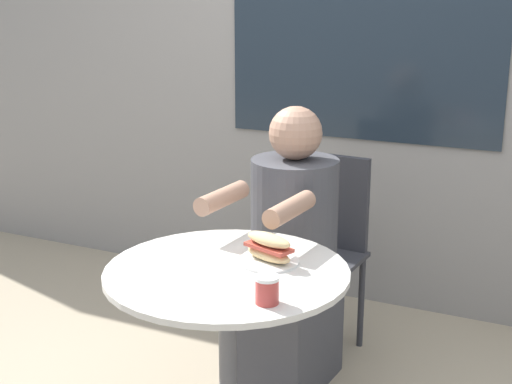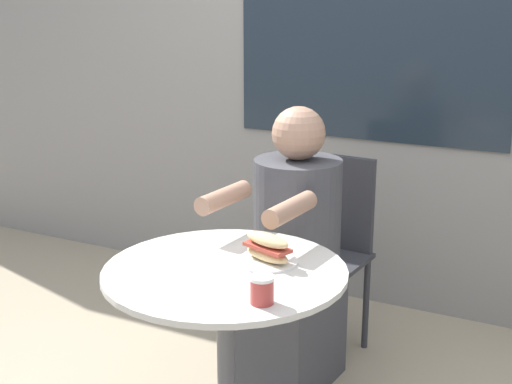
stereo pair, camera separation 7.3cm
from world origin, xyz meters
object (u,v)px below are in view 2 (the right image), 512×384
at_px(seated_diner, 292,269).
at_px(sandwich_on_plate, 267,251).
at_px(diner_chair, 327,237).
at_px(drink_cup, 262,290).
at_px(cafe_table, 226,321).

height_order(seated_diner, sandwich_on_plate, seated_diner).
relative_size(diner_chair, drink_cup, 10.60).
distance_m(cafe_table, sandwich_on_plate, 0.27).
xyz_separation_m(cafe_table, diner_chair, (-0.02, 0.93, 0.00)).
bearing_deg(sandwich_on_plate, drink_cup, -66.25).
height_order(cafe_table, drink_cup, drink_cup).
relative_size(cafe_table, sandwich_on_plate, 3.94).
distance_m(cafe_table, diner_chair, 0.93).
bearing_deg(cafe_table, drink_cup, -38.72).
relative_size(cafe_table, drink_cup, 9.55).
bearing_deg(sandwich_on_plate, cafe_table, -131.71).
bearing_deg(diner_chair, sandwich_on_plate, 102.11).
distance_m(sandwich_on_plate, drink_cup, 0.31).
xyz_separation_m(cafe_table, sandwich_on_plate, (0.10, 0.11, 0.22)).
height_order(diner_chair, drink_cup, diner_chair).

